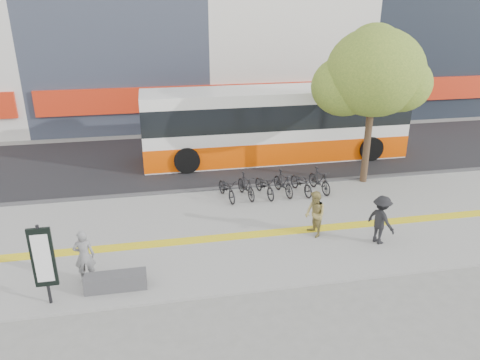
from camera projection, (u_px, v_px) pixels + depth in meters
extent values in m
plane|color=slate|center=(208.00, 258.00, 13.70)|extent=(120.00, 120.00, 0.00)
cube|color=gray|center=(202.00, 233.00, 15.05)|extent=(40.00, 7.00, 0.08)
cube|color=yellow|center=(204.00, 239.00, 14.58)|extent=(40.00, 0.45, 0.01)
cube|color=black|center=(184.00, 160.00, 21.89)|extent=(40.00, 8.00, 0.06)
cube|color=#363638|center=(192.00, 191.00, 18.23)|extent=(40.00, 0.25, 0.14)
cube|color=red|center=(210.00, 97.00, 26.12)|extent=(19.00, 0.50, 1.40)
cube|color=#363638|center=(116.00, 281.00, 12.03)|extent=(1.60, 0.45, 0.45)
cylinder|color=black|center=(44.00, 265.00, 11.14)|extent=(0.08, 0.08, 2.20)
cube|color=black|center=(43.00, 258.00, 11.06)|extent=(0.55, 0.08, 1.60)
cube|color=white|center=(42.00, 259.00, 11.01)|extent=(0.40, 0.02, 1.30)
cylinder|color=#3E281C|center=(367.00, 145.00, 18.64)|extent=(0.28, 0.28, 3.20)
ellipsoid|color=#4B6C24|center=(375.00, 72.00, 17.56)|extent=(3.80, 3.80, 3.42)
ellipsoid|color=#4B6C24|center=(344.00, 87.00, 18.06)|extent=(2.60, 2.60, 2.34)
ellipsoid|color=#4B6C24|center=(400.00, 84.00, 17.51)|extent=(2.40, 2.40, 2.16)
ellipsoid|color=#4B6C24|center=(375.00, 49.00, 18.05)|extent=(2.20, 2.20, 1.98)
cube|color=white|center=(275.00, 124.00, 21.59)|extent=(12.43, 2.59, 3.32)
cube|color=#E94C03|center=(275.00, 146.00, 21.99)|extent=(12.45, 2.61, 1.04)
cube|color=black|center=(276.00, 112.00, 21.37)|extent=(12.45, 2.61, 1.14)
cylinder|color=black|center=(187.00, 160.00, 20.03)|extent=(1.14, 0.36, 1.14)
cylinder|color=black|center=(182.00, 143.00, 22.39)|extent=(1.14, 0.36, 1.14)
cylinder|color=black|center=(371.00, 149.00, 21.59)|extent=(1.14, 0.36, 1.14)
cylinder|color=black|center=(348.00, 134.00, 23.95)|extent=(1.14, 0.36, 1.14)
imported|color=black|center=(227.00, 188.00, 17.38)|extent=(0.89, 1.71, 0.86)
imported|color=black|center=(246.00, 186.00, 17.49)|extent=(0.76, 1.64, 0.95)
imported|color=black|center=(265.00, 186.00, 17.64)|extent=(0.89, 1.71, 0.86)
imported|color=black|center=(283.00, 183.00, 17.76)|extent=(0.76, 1.64, 0.95)
imported|color=black|center=(301.00, 183.00, 17.91)|extent=(0.89, 1.71, 0.86)
imported|color=black|center=(320.00, 180.00, 18.03)|extent=(0.76, 1.64, 0.95)
imported|color=black|center=(84.00, 256.00, 12.20)|extent=(0.57, 0.38, 1.52)
imported|color=olive|center=(315.00, 214.00, 14.56)|extent=(0.68, 0.82, 1.52)
imported|color=black|center=(381.00, 220.00, 14.13)|extent=(0.90, 1.16, 1.58)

